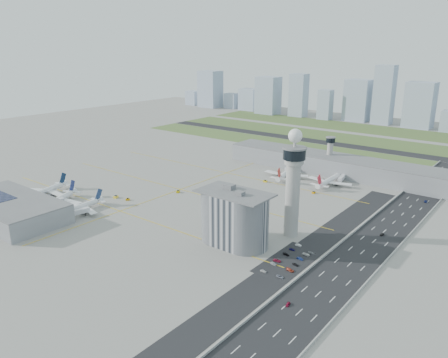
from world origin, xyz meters
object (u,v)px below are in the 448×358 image
Objects in this scene: tug_0 at (51,201)px; tug_2 at (116,197)px; jet_bridge_near_0 at (22,197)px; tug_5 at (314,192)px; airplane_near_a at (44,188)px; jet_bridge_far_0 at (291,168)px; car_lot_1 at (273,264)px; jet_bridge_near_2 at (69,216)px; car_lot_10 at (306,254)px; car_lot_0 at (263,271)px; car_lot_9 at (300,259)px; car_lot_11 at (312,253)px; car_lot_7 at (290,270)px; car_hw_2 at (426,201)px; tug_1 at (128,199)px; admin_building at (234,218)px; car_lot_4 at (292,249)px; car_lot_6 at (280,277)px; airplane_far_a at (287,170)px; car_hw_0 at (288,304)px; jet_bridge_far_1 at (344,177)px; car_lot_3 at (286,254)px; car_hw_1 at (382,234)px; airplane_near_b at (57,197)px; control_tower at (293,179)px; car_lot_2 at (277,261)px; jet_bridge_near_1 at (44,206)px; tug_3 at (178,191)px; airplane_near_c at (78,204)px; car_hw_4 at (431,179)px; airplane_far_b at (330,177)px; secondary_tower at (330,151)px; tug_4 at (265,181)px; car_lot_8 at (296,264)px; car_lot_5 at (298,245)px.

tug_0 reaches higher than tug_2.
jet_bridge_near_0 is 4.81× the size of tug_5.
airplane_near_a reaches higher than jet_bridge_far_0.
jet_bridge_near_2 is at bearing 110.86° from car_lot_1.
car_lot_0 is at bearing 162.36° from car_lot_10.
car_lot_11 is (1.80, 9.74, -0.08)m from car_lot_9.
airplane_near_a reaches higher than car_lot_7.
jet_bridge_near_2 is 3.30× the size of car_hw_2.
tug_1 is 138.25m from car_lot_1.
car_lot_4 is (31.24, 12.04, -14.74)m from admin_building.
car_lot_7 is (158.21, -16.78, -0.37)m from tug_2.
car_lot_7 is at bearing -1.47° from car_lot_6.
car_hw_0 is (100.06, -170.29, -5.82)m from airplane_far_a.
jet_bridge_far_1 is 152.44m from car_lot_3.
jet_bridge_far_0 is 145.83m from car_hw_1.
airplane_near_b is 11.58× the size of car_hw_1.
airplane_near_a is 11.87× the size of car_lot_11.
car_hw_2 is (48.97, 110.69, -34.45)m from control_tower.
tug_1 is 140.87m from tug_5.
jet_bridge_near_2 reaches higher than car_lot_2.
airplane_far_a is at bearing -133.52° from tug_2.
airplane_far_a is (-63.48, 103.88, -28.62)m from control_tower.
jet_bridge_near_1 is 173.91m from car_lot_4.
tug_3 is at bearing 171.87° from control_tower.
control_tower is 1.54× the size of admin_building.
car_hw_0 is (169.42, -9.82, -5.17)m from airplane_near_c.
airplane_near_c reaches higher than car_lot_7.
tug_0 is 0.83× the size of car_hw_2.
jet_bridge_near_0 is at bearing -166.70° from admin_building.
tug_1 is 252.62m from car_hw_4.
car_lot_4 is 23.78m from car_lot_7.
car_hw_2 is at bearing 63.88° from admin_building.
jet_bridge_near_1 is 182.28m from car_lot_10.
car_lot_10 is (83.61, -122.39, -5.84)m from airplane_far_a.
car_hw_0 is at bearing -161.05° from airplane_far_b.
secondary_tower is 183.10m from tug_1.
airplane_near_c is 12.89× the size of tug_4.
airplane_far_a is 13.37× the size of car_lot_8.
tug_3 is at bearing 119.10° from airplane_near_a.
secondary_tower is at bearing 28.38° from car_lot_7.
car_lot_2 reaches higher than car_lot_4.
car_lot_9 is at bearing -135.48° from tug_1.
airplane_near_b is at bearing -150.75° from car_hw_1.
secondary_tower is 9.13× the size of tug_2.
car_lot_0 is 37.32m from car_lot_5.
secondary_tower is 255.39m from jet_bridge_near_0.
tug_1 is at bearing 90.66° from car_lot_1.
car_lot_4 is (36.13, -125.44, -5.73)m from airplane_far_b.
secondary_tower reaches higher than jet_bridge_near_2.
jet_bridge_near_1 is (-155.00, -69.00, -32.19)m from control_tower.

